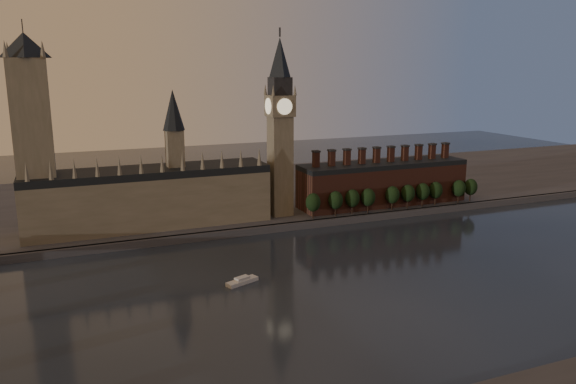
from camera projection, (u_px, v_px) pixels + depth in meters
name	position (u px, v px, depth m)	size (l,w,h in m)	color
ground	(355.00, 289.00, 231.39)	(900.00, 900.00, 0.00)	black
north_bank	(231.00, 195.00, 391.77)	(900.00, 182.00, 4.00)	#49494E
palace_of_westminster	(150.00, 194.00, 306.68)	(130.00, 30.30, 74.00)	#7D6E59
victoria_tower	(33.00, 130.00, 278.05)	(24.00, 24.00, 108.00)	#7D6E59
big_ben	(280.00, 125.00, 322.00)	(15.00, 15.00, 107.00)	#7D6E59
chimney_block	(383.00, 183.00, 356.37)	(110.00, 25.00, 37.00)	#592C22
embankment_tree_0	(313.00, 202.00, 322.56)	(8.60, 8.60, 14.88)	black
embankment_tree_1	(336.00, 200.00, 327.92)	(8.60, 8.60, 14.88)	black
embankment_tree_2	(352.00, 198.00, 332.62)	(8.60, 8.60, 14.88)	black
embankment_tree_3	(368.00, 197.00, 335.12)	(8.60, 8.60, 14.88)	black
embankment_tree_4	(392.00, 195.00, 341.64)	(8.60, 8.60, 14.88)	black
embankment_tree_5	(408.00, 193.00, 346.04)	(8.60, 8.60, 14.88)	black
embankment_tree_6	(423.00, 192.00, 350.55)	(8.60, 8.60, 14.88)	black
embankment_tree_7	(436.00, 190.00, 354.58)	(8.60, 8.60, 14.88)	black
embankment_tree_8	(459.00, 188.00, 359.95)	(8.60, 8.60, 14.88)	black
embankment_tree_9	(471.00, 187.00, 363.87)	(8.60, 8.60, 14.88)	black
river_boat	(242.00, 281.00, 237.68)	(15.17, 9.13, 2.93)	silver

